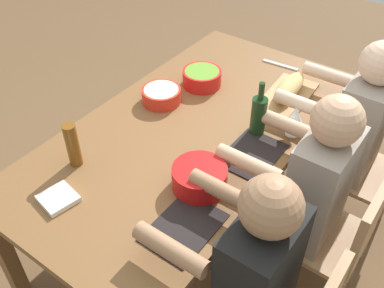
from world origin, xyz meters
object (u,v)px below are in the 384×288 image
object	(u,v)px
chair_near_right	(376,171)
bread_loaf	(289,87)
wine_glass	(295,116)
wine_bottle	(259,115)
napkin_stack	(58,198)
diner_near_left	(248,273)
serving_bowl_salad	(202,77)
chair_near_center	(338,237)
diner_near_center	(309,188)
beer_bottle	(73,145)
cutting_board	(288,96)
serving_bowl_pasta	(161,95)
serving_bowl_fruit	(200,177)
diner_near_right	(353,127)
dining_table	(192,139)

from	to	relation	value
chair_near_right	bread_loaf	xyz separation A→B (m)	(-0.01, 0.56, 0.32)
wine_glass	chair_near_right	bearing A→B (deg)	-54.06
wine_bottle	napkin_stack	distance (m)	1.00
diner_near_left	serving_bowl_salad	xyz separation A→B (m)	(0.89, 0.84, 0.10)
chair_near_center	napkin_stack	bearing A→B (deg)	126.26
bread_loaf	napkin_stack	distance (m)	1.33
diner_near_center	beer_bottle	xyz separation A→B (m)	(-0.53, 0.92, 0.15)
bread_loaf	diner_near_left	bearing A→B (deg)	-160.46
chair_near_right	chair_near_center	bearing A→B (deg)	180.00
chair_near_right	cutting_board	size ratio (longest dim) A/B	2.12
serving_bowl_pasta	beer_bottle	size ratio (longest dim) A/B	0.97
serving_bowl_fruit	beer_bottle	xyz separation A→B (m)	(-0.21, 0.54, 0.05)
chair_near_center	napkin_stack	size ratio (longest dim) A/B	6.07
wine_glass	diner_near_center	bearing A→B (deg)	-139.01
chair_near_center	wine_bottle	size ratio (longest dim) A/B	2.93
serving_bowl_salad	wine_bottle	distance (m)	0.51
chair_near_center	chair_near_right	bearing A→B (deg)	0.00
serving_bowl_fruit	wine_bottle	xyz separation A→B (m)	(0.47, -0.01, 0.05)
serving_bowl_salad	wine_bottle	xyz separation A→B (m)	(-0.19, -0.47, 0.06)
cutting_board	wine_glass	world-z (taller)	wine_glass
serving_bowl_pasta	diner_near_right	bearing A→B (deg)	-63.99
dining_table	beer_bottle	xyz separation A→B (m)	(-0.53, 0.27, 0.18)
beer_bottle	diner_near_right	bearing A→B (deg)	-40.97
bread_loaf	beer_bottle	bearing A→B (deg)	152.64
chair_near_center	diner_near_center	bearing A→B (deg)	90.00
chair_near_right	diner_near_right	xyz separation A→B (m)	(0.00, 0.18, 0.21)
diner_near_center	chair_near_center	bearing A→B (deg)	-90.00
dining_table	chair_near_right	distance (m)	1.01
napkin_stack	serving_bowl_pasta	bearing A→B (deg)	7.31
napkin_stack	beer_bottle	bearing A→B (deg)	28.40
cutting_board	wine_bottle	size ratio (longest dim) A/B	1.38
chair_near_center	diner_near_center	xyz separation A→B (m)	(0.00, 0.18, 0.21)
serving_bowl_salad	serving_bowl_pasta	distance (m)	0.28
chair_near_center	napkin_stack	distance (m)	1.27
diner_near_right	cutting_board	xyz separation A→B (m)	(-0.01, 0.38, 0.05)
bread_loaf	wine_glass	xyz separation A→B (m)	(-0.28, -0.16, 0.05)
diner_near_right	serving_bowl_pasta	distance (m)	1.03
chair_near_right	cutting_board	distance (m)	0.62
dining_table	serving_bowl_pasta	world-z (taller)	serving_bowl_pasta
dining_table	chair_near_right	bearing A→B (deg)	-57.19
serving_bowl_pasta	dining_table	bearing A→B (deg)	-108.25
diner_near_right	cutting_board	bearing A→B (deg)	91.37
dining_table	chair_near_center	distance (m)	0.85
diner_near_center	serving_bowl_pasta	xyz separation A→B (m)	(0.09, 0.92, 0.09)
serving_bowl_pasta	bread_loaf	distance (m)	0.70
diner_near_center	serving_bowl_salad	bearing A→B (deg)	67.10
chair_near_center	chair_near_right	distance (m)	0.54
diner_near_left	diner_near_right	xyz separation A→B (m)	(1.07, 0.00, 0.00)
chair_near_center	wine_bottle	bearing A→B (deg)	73.87
dining_table	diner_near_center	size ratio (longest dim) A/B	1.63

